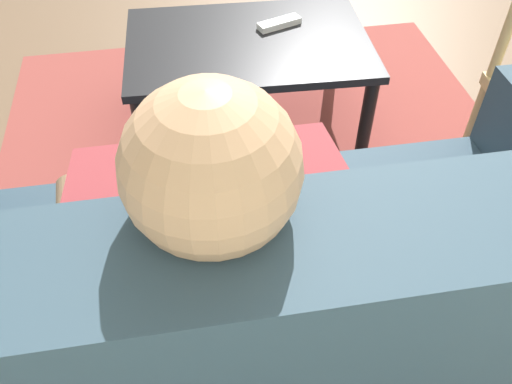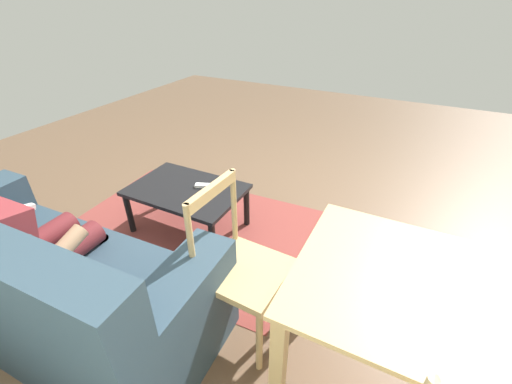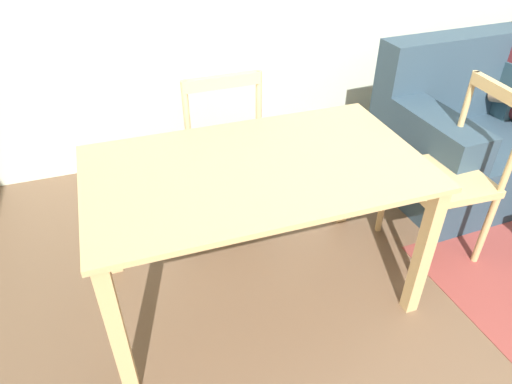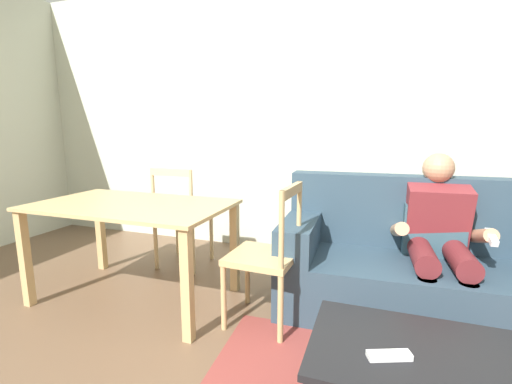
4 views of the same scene
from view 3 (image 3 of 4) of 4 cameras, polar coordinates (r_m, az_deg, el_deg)
The scene contains 3 objects.
dining_table at distance 1.98m, azimuth -0.00°, elevation 0.69°, with size 1.43×0.83×0.74m.
dining_chair_near_wall at distance 2.63m, azimuth -4.80°, elevation 5.64°, with size 0.43×0.43×0.94m.
dining_chair_facing_couch at distance 2.55m, azimuth 22.83°, elevation 1.78°, with size 0.44×0.44×0.93m.
Camera 3 is at (-1.60, -0.37, 1.76)m, focal length 32.05 mm.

